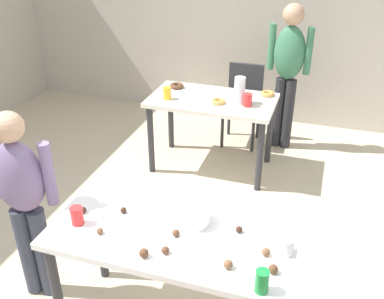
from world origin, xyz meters
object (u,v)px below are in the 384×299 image
dining_table_far (212,109)px  person_adult_far (288,65)px  mixing_bowl (195,217)px  chair_far_table (243,99)px  person_girl_near (23,195)px  pitcher_far (240,90)px  dining_table_near (171,247)px  soda_can (262,281)px

dining_table_far → person_adult_far: 0.96m
dining_table_far → mixing_bowl: bearing=-77.3°
person_adult_far → mixing_bowl: size_ratio=8.41×
chair_far_table → person_girl_near: (-0.81, -2.68, 0.30)m
chair_far_table → pitcher_far: 0.82m
dining_table_far → chair_far_table: bearing=76.6°
dining_table_near → pitcher_far: size_ratio=5.50×
chair_far_table → mixing_bowl: bearing=-84.3°
person_girl_near → pitcher_far: bearing=65.1°
chair_far_table → person_girl_near: 2.82m
dining_table_far → dining_table_near: bearing=-80.8°
person_girl_near → mixing_bowl: 1.07m
chair_far_table → person_adult_far: size_ratio=0.56×
person_girl_near → mixing_bowl: bearing=6.8°
dining_table_far → pitcher_far: pitcher_far is taller
soda_can → pitcher_far: bearing=105.3°
chair_far_table → person_adult_far: person_adult_far is taller
dining_table_near → pitcher_far: bearing=91.7°
person_adult_far → soda_can: 2.96m
person_girl_near → pitcher_far: size_ratio=5.40×
person_girl_near → pitcher_far: person_girl_near is taller
chair_far_table → person_adult_far: bearing=-1.6°
dining_table_far → soda_can: size_ratio=9.79×
pitcher_far → dining_table_near: bearing=-88.3°
person_adult_far → soda_can: bearing=-84.9°
dining_table_far → person_adult_far: person_adult_far is taller
dining_table_far → person_girl_near: 2.10m
person_girl_near → person_adult_far: size_ratio=0.87×
person_girl_near → pitcher_far: (0.91, 1.96, 0.08)m
dining_table_near → person_girl_near: (-0.97, 0.00, 0.15)m
dining_table_near → person_girl_near: person_girl_near is taller
dining_table_far → mixing_bowl: (0.42, -1.86, 0.15)m
soda_can → dining_table_far: bearing=111.2°
dining_table_far → soda_can: bearing=-68.8°
dining_table_near → person_adult_far: person_adult_far is taller
chair_far_table → pitcher_far: bearing=-82.0°
soda_can → person_girl_near: bearing=170.0°
soda_can → pitcher_far: (-0.61, 2.23, 0.06)m
dining_table_near → person_adult_far: 2.70m
dining_table_near → person_adult_far: (0.29, 2.67, 0.28)m
dining_table_near → dining_table_far: same height
person_adult_far → soda_can: person_adult_far is taller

